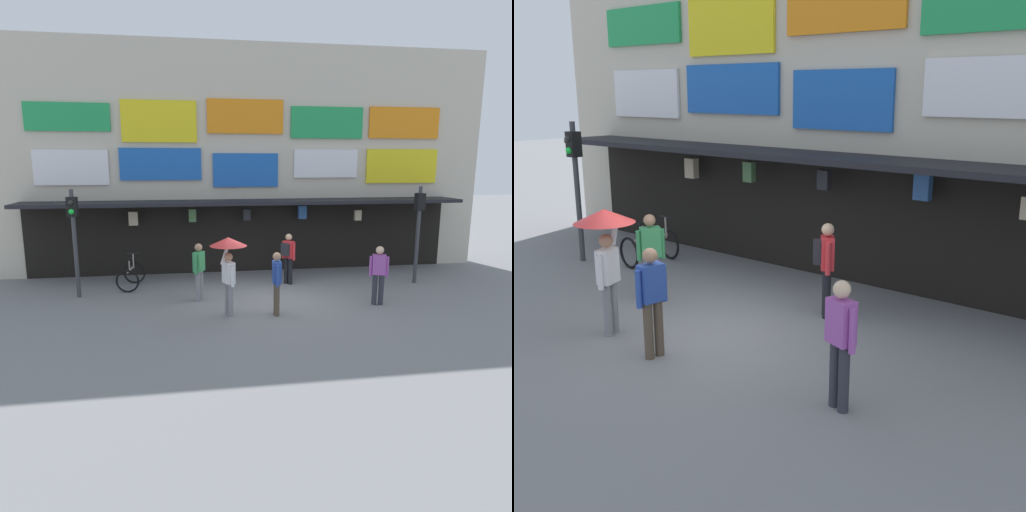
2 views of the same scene
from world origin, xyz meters
TOP-DOWN VIEW (x-y plane):
  - ground_plane at (0.00, 0.00)m, footprint 80.00×80.00m
  - shopfront at (0.00, 4.57)m, footprint 18.00×2.60m
  - traffic_light_near at (-5.39, 1.38)m, footprint 0.29×0.33m
  - traffic_light_far at (5.34, 1.40)m, footprint 0.29×0.33m
  - bicycle_parked at (-3.95, 2.22)m, footprint 0.83×1.22m
  - pedestrian_in_red at (0.11, -1.14)m, footprint 0.25×0.53m
  - pedestrian_in_yellow at (-1.84, 0.50)m, footprint 0.37×0.47m
  - pedestrian_with_umbrella at (-1.13, -0.99)m, footprint 0.96×0.96m
  - pedestrian_in_blue at (3.10, -0.72)m, footprint 0.51×0.33m
  - pedestrian_in_white at (1.11, 1.89)m, footprint 0.47×0.48m

SIDE VIEW (x-z plane):
  - ground_plane at x=0.00m, z-range 0.00..0.00m
  - bicycle_parked at x=-3.95m, z-range -0.13..0.92m
  - pedestrian_in_red at x=0.11m, z-range 0.11..1.79m
  - pedestrian_in_yellow at x=-1.84m, z-range 0.11..1.79m
  - pedestrian_in_blue at x=3.10m, z-range 0.11..1.79m
  - pedestrian_in_white at x=1.11m, z-range 0.14..1.82m
  - pedestrian_with_umbrella at x=-1.13m, z-range 0.60..2.68m
  - traffic_light_near at x=-5.39m, z-range 0.54..3.74m
  - traffic_light_far at x=5.34m, z-range 0.54..3.74m
  - shopfront at x=0.00m, z-range -0.04..7.96m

